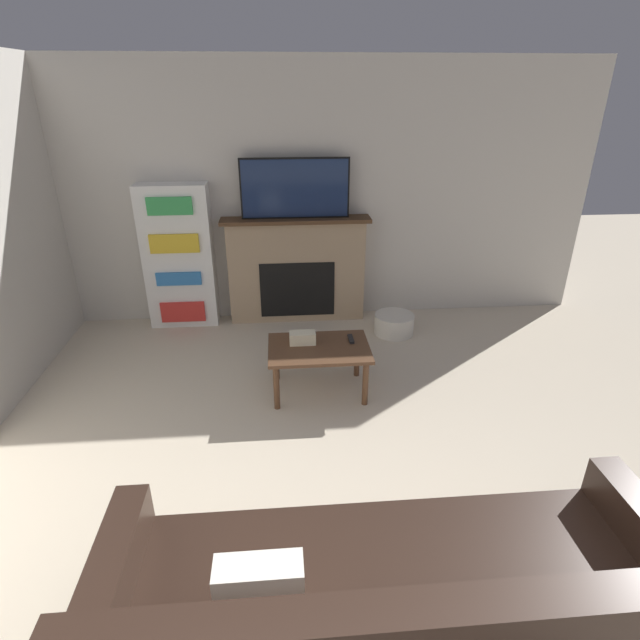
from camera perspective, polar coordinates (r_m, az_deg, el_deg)
wall_back at (r=5.45m, az=-1.24°, el=13.97°), size 6.13×0.06×2.70m
fireplace at (r=5.51m, az=-2.68°, el=5.78°), size 1.58×0.28×1.16m
tv at (r=5.26m, az=-2.87°, el=14.78°), size 1.12×0.03×0.61m
couch at (r=2.61m, az=8.33°, el=-30.18°), size 2.59×0.94×0.81m
coffee_table at (r=4.20m, az=-0.12°, el=-3.82°), size 0.85×0.58×0.43m
tissue_box at (r=4.21m, az=-2.02°, el=-2.04°), size 0.22×0.12×0.10m
remote_control at (r=4.28m, az=3.55°, el=-2.16°), size 0.04×0.15×0.02m
bookshelf at (r=5.53m, az=-15.83°, el=6.90°), size 0.72×0.29×1.53m
storage_basket at (r=5.38m, az=8.47°, el=-0.44°), size 0.42×0.42×0.21m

